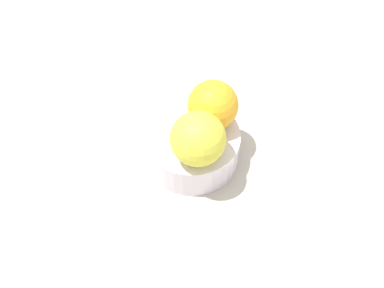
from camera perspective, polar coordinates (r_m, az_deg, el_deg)
ground_plane at (r=72.55cm, az=0.00°, el=-1.96°), size 110.00×110.00×2.00cm
fruit_bowl at (r=69.78cm, az=0.00°, el=-0.32°), size 13.50×13.50×5.12cm
orange_in_bowl_0 at (r=62.59cm, az=0.67°, el=0.61°), size 7.33×7.33×7.33cm
orange_in_bowl_1 at (r=66.58cm, az=2.45°, el=4.52°), size 6.99×6.99×6.99cm
folded_napkin at (r=68.82cm, az=18.78°, el=-9.45°), size 16.69×16.69×0.30cm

